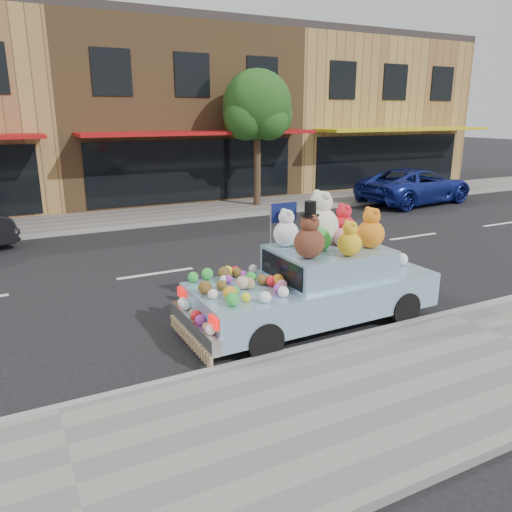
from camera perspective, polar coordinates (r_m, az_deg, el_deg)
ground at (r=13.43m, az=5.22°, el=0.38°), size 120.00×120.00×0.00m
far_sidewalk at (r=19.08m, az=-5.25°, el=5.23°), size 60.00×3.00×0.12m
near_kerb at (r=9.79m, az=21.07°, el=-6.31°), size 60.00×0.12×0.13m
far_kerb at (r=17.72m, az=-3.42°, el=4.45°), size 60.00×0.12×0.13m
storefront_mid at (r=23.92m, az=-10.59°, el=15.83°), size 10.00×9.80×7.30m
storefront_right at (r=28.48m, az=9.82°, el=15.85°), size 10.00×9.80×7.30m
street_tree at (r=19.64m, az=0.13°, el=16.26°), size 3.00×2.70×5.22m
car_blue at (r=21.78m, az=17.75°, el=7.65°), size 5.47×3.03×1.45m
art_car at (r=8.76m, az=6.76°, el=-2.64°), size 4.51×1.82×2.30m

